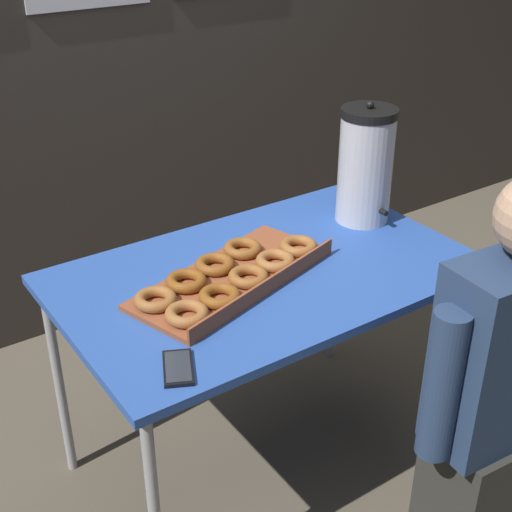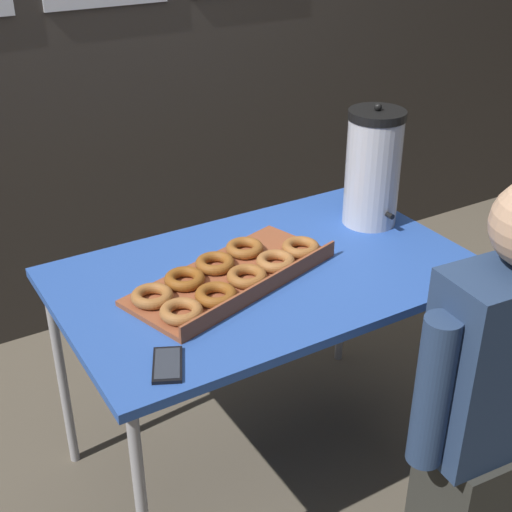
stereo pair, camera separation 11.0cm
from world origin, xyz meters
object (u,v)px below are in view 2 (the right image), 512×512
at_px(cell_phone, 167,365).
at_px(person_seated, 499,405).
at_px(donut_box, 229,276).
at_px(coffee_urn, 373,168).

xyz_separation_m(cell_phone, person_seated, (0.78, -0.39, -0.18)).
relative_size(donut_box, cell_phone, 4.45).
bearing_deg(coffee_urn, cell_phone, -157.54).
xyz_separation_m(donut_box, person_seated, (0.45, -0.66, -0.20)).
height_order(donut_box, coffee_urn, coffee_urn).
relative_size(donut_box, person_seated, 0.57).
distance_m(donut_box, coffee_urn, 0.65).
bearing_deg(coffee_urn, donut_box, -169.70).
bearing_deg(person_seated, cell_phone, -21.96).
bearing_deg(donut_box, cell_phone, -156.35).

